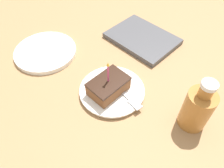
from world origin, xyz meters
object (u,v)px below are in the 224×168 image
Objects in this scene: fork at (124,94)px; bottle at (197,108)px; plate at (112,90)px; marble_board at (142,38)px; side_plate at (46,52)px; cake_slice at (108,86)px.

fork is 0.22m from bottle.
plate is 0.30m from marble_board.
plate is 0.27m from bottle.
fork reaches higher than marble_board.
side_plate is (-0.36, -0.06, -0.01)m from fork.
fork is at bearing 15.64° from plate.
marble_board is at bearing 109.31° from cake_slice.
plate is 0.04m from cake_slice.
side_plate is at bearing -123.01° from marble_board.
plate and side_plate have the same top height.
fork is 0.74× the size of side_plate.
fork is 0.66× the size of marble_board.
cake_slice is 0.72× the size of bottle.
bottle is at bearing 12.99° from side_plate.
cake_slice is at bearing 5.53° from side_plate.
bottle is at bearing 20.00° from fork.
marble_board is (-0.11, 0.28, 0.00)m from plate.
bottle is 0.67× the size of marble_board.
plate is 1.22× the size of fork.
bottle is at bearing 21.90° from cake_slice.
fork is 0.37m from side_plate.
side_plate is (-0.32, -0.03, -0.03)m from cake_slice.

